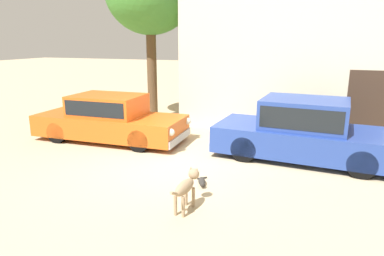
{
  "coord_description": "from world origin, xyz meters",
  "views": [
    {
      "loc": [
        3.18,
        -7.26,
        2.93
      ],
      "look_at": [
        0.5,
        0.2,
        0.9
      ],
      "focal_mm": 32.32,
      "sensor_mm": 36.0,
      "label": 1
    }
  ],
  "objects_px": {
    "parked_sedan_second": "(304,130)",
    "stray_cat": "(202,182)",
    "parked_sedan_nearest": "(110,118)",
    "stray_dog_spotted": "(187,186)"
  },
  "relations": [
    {
      "from": "stray_cat",
      "to": "stray_dog_spotted",
      "type": "bearing_deg",
      "value": -17.69
    },
    {
      "from": "stray_cat",
      "to": "parked_sedan_nearest",
      "type": "bearing_deg",
      "value": -143.29
    },
    {
      "from": "parked_sedan_nearest",
      "to": "parked_sedan_second",
      "type": "bearing_deg",
      "value": 0.75
    },
    {
      "from": "parked_sedan_nearest",
      "to": "stray_dog_spotted",
      "type": "xyz_separation_m",
      "value": [
        3.7,
        -3.33,
        -0.23
      ]
    },
    {
      "from": "parked_sedan_nearest",
      "to": "stray_dog_spotted",
      "type": "relative_size",
      "value": 4.37
    },
    {
      "from": "parked_sedan_second",
      "to": "stray_cat",
      "type": "xyz_separation_m",
      "value": [
        -1.89,
        -2.44,
        -0.68
      ]
    },
    {
      "from": "parked_sedan_nearest",
      "to": "stray_dog_spotted",
      "type": "bearing_deg",
      "value": -43.23
    },
    {
      "from": "parked_sedan_nearest",
      "to": "parked_sedan_second",
      "type": "height_order",
      "value": "parked_sedan_second"
    },
    {
      "from": "stray_dog_spotted",
      "to": "stray_cat",
      "type": "distance_m",
      "value": 1.15
    },
    {
      "from": "stray_dog_spotted",
      "to": "stray_cat",
      "type": "height_order",
      "value": "stray_dog_spotted"
    }
  ]
}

